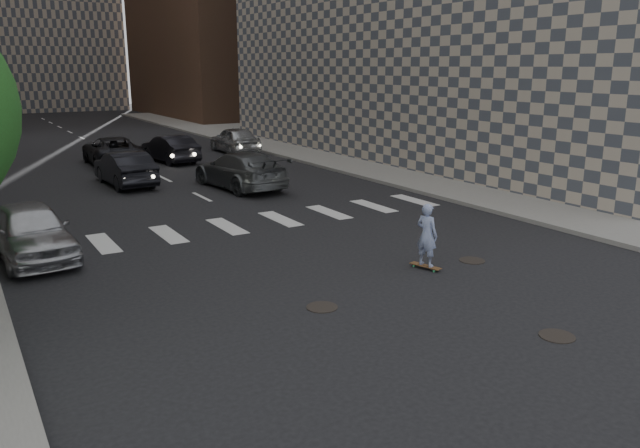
{
  "coord_description": "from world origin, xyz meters",
  "views": [
    {
      "loc": [
        -8.68,
        -9.86,
        5.19
      ],
      "look_at": [
        -0.8,
        3.28,
        1.3
      ],
      "focal_mm": 35.0,
      "sensor_mm": 36.0,
      "label": 1
    }
  ],
  "objects_px": {
    "traffic_car_b": "(240,170)",
    "traffic_car_d": "(235,140)",
    "skateboarder": "(427,235)",
    "silver_sedan": "(31,231)",
    "traffic_car_c": "(112,151)",
    "traffic_car_e": "(170,149)",
    "traffic_car_a": "(125,168)"
  },
  "relations": [
    {
      "from": "silver_sedan",
      "to": "traffic_car_b",
      "type": "distance_m",
      "value": 11.21
    },
    {
      "from": "skateboarder",
      "to": "traffic_car_a",
      "type": "distance_m",
      "value": 16.5
    },
    {
      "from": "traffic_car_c",
      "to": "traffic_car_d",
      "type": "bearing_deg",
      "value": -170.72
    },
    {
      "from": "traffic_car_b",
      "to": "traffic_car_c",
      "type": "height_order",
      "value": "traffic_car_b"
    },
    {
      "from": "traffic_car_a",
      "to": "traffic_car_c",
      "type": "bearing_deg",
      "value": -101.0
    },
    {
      "from": "traffic_car_e",
      "to": "silver_sedan",
      "type": "bearing_deg",
      "value": 52.92
    },
    {
      "from": "traffic_car_a",
      "to": "traffic_car_d",
      "type": "distance_m",
      "value": 11.29
    },
    {
      "from": "traffic_car_e",
      "to": "traffic_car_d",
      "type": "bearing_deg",
      "value": -167.76
    },
    {
      "from": "traffic_car_d",
      "to": "traffic_car_e",
      "type": "bearing_deg",
      "value": 21.38
    },
    {
      "from": "traffic_car_d",
      "to": "skateboarder",
      "type": "bearing_deg",
      "value": 80.5
    },
    {
      "from": "traffic_car_a",
      "to": "traffic_car_b",
      "type": "bearing_deg",
      "value": 139.55
    },
    {
      "from": "skateboarder",
      "to": "traffic_car_e",
      "type": "bearing_deg",
      "value": 73.66
    },
    {
      "from": "silver_sedan",
      "to": "traffic_car_d",
      "type": "bearing_deg",
      "value": 47.31
    },
    {
      "from": "skateboarder",
      "to": "traffic_car_c",
      "type": "height_order",
      "value": "skateboarder"
    },
    {
      "from": "skateboarder",
      "to": "traffic_car_e",
      "type": "relative_size",
      "value": 0.39
    },
    {
      "from": "silver_sedan",
      "to": "traffic_car_d",
      "type": "distance_m",
      "value": 21.82
    },
    {
      "from": "traffic_car_d",
      "to": "traffic_car_a",
      "type": "bearing_deg",
      "value": 43.1
    },
    {
      "from": "traffic_car_a",
      "to": "traffic_car_b",
      "type": "height_order",
      "value": "traffic_car_b"
    },
    {
      "from": "traffic_car_a",
      "to": "traffic_car_c",
      "type": "distance_m",
      "value": 6.53
    },
    {
      "from": "traffic_car_c",
      "to": "traffic_car_e",
      "type": "distance_m",
      "value": 3.04
    },
    {
      "from": "traffic_car_c",
      "to": "traffic_car_d",
      "type": "relative_size",
      "value": 1.16
    },
    {
      "from": "silver_sedan",
      "to": "traffic_car_e",
      "type": "height_order",
      "value": "silver_sedan"
    },
    {
      "from": "traffic_car_b",
      "to": "traffic_car_c",
      "type": "relative_size",
      "value": 1.0
    },
    {
      "from": "traffic_car_c",
      "to": "traffic_car_e",
      "type": "relative_size",
      "value": 1.2
    },
    {
      "from": "skateboarder",
      "to": "traffic_car_b",
      "type": "relative_size",
      "value": 0.32
    },
    {
      "from": "skateboarder",
      "to": "traffic_car_c",
      "type": "relative_size",
      "value": 0.32
    },
    {
      "from": "skateboarder",
      "to": "traffic_car_b",
      "type": "distance_m",
      "value": 12.86
    },
    {
      "from": "traffic_car_c",
      "to": "traffic_car_a",
      "type": "bearing_deg",
      "value": 83.57
    },
    {
      "from": "traffic_car_b",
      "to": "traffic_car_d",
      "type": "xyz_separation_m",
      "value": [
        4.37,
        10.64,
        0.01
      ]
    },
    {
      "from": "traffic_car_d",
      "to": "traffic_car_b",
      "type": "bearing_deg",
      "value": 69.63
    },
    {
      "from": "skateboarder",
      "to": "silver_sedan",
      "type": "distance_m",
      "value": 10.81
    },
    {
      "from": "skateboarder",
      "to": "traffic_car_a",
      "type": "height_order",
      "value": "skateboarder"
    }
  ]
}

